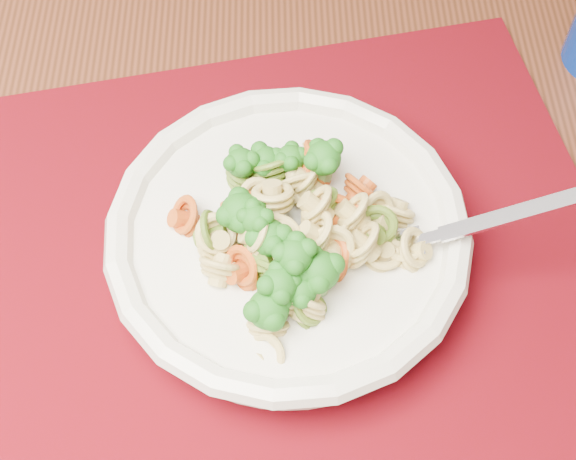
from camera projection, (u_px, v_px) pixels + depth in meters
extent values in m
cube|color=#562918|center=(355.00, 202.00, 0.63)|extent=(1.40, 1.06, 0.04)
cube|color=#4C0310|center=(269.00, 256.00, 0.58)|extent=(0.51, 0.40, 0.00)
cylinder|color=silver|center=(288.00, 255.00, 0.57)|extent=(0.11, 0.11, 0.01)
cylinder|color=silver|center=(288.00, 242.00, 0.56)|extent=(0.23, 0.23, 0.03)
torus|color=silver|center=(288.00, 231.00, 0.55)|extent=(0.25, 0.25, 0.02)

